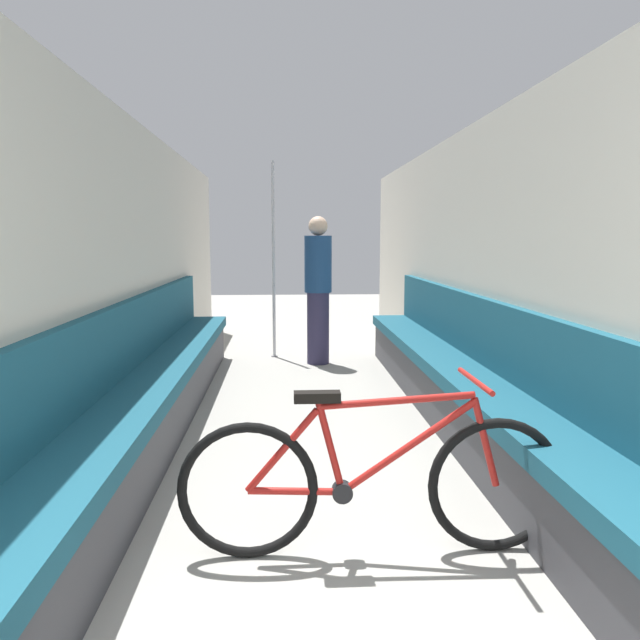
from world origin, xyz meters
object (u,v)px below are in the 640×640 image
(bicycle, at_px, (373,482))
(passenger_standing, at_px, (318,289))
(grab_pole_near, at_px, (274,263))
(bench_seat_row_right, at_px, (478,399))
(bench_seat_row_left, at_px, (142,404))

(bicycle, bearing_deg, passenger_standing, 109.38)
(grab_pole_near, bearing_deg, passenger_standing, -40.93)
(bicycle, bearing_deg, bench_seat_row_right, 76.21)
(bench_seat_row_right, relative_size, grab_pole_near, 2.88)
(bench_seat_row_right, bearing_deg, bicycle, -123.09)
(bench_seat_row_right, height_order, bicycle, bench_seat_row_right)
(bicycle, distance_m, grab_pole_near, 4.78)
(bench_seat_row_left, height_order, passenger_standing, passenger_standing)
(bench_seat_row_left, distance_m, bench_seat_row_right, 2.23)
(bench_seat_row_right, bearing_deg, passenger_standing, 107.91)
(bicycle, relative_size, grab_pole_near, 0.75)
(bench_seat_row_left, xyz_separation_m, grab_pole_near, (0.81, 3.28, 0.79))
(bench_seat_row_right, distance_m, passenger_standing, 3.04)
(bicycle, relative_size, passenger_standing, 1.05)
(grab_pole_near, bearing_deg, bicycle, -83.91)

